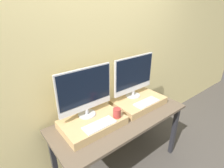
# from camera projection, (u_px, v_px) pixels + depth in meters

# --- Properties ---
(wall_back) EXTENTS (8.00, 0.04, 2.60)m
(wall_back) POSITION_uv_depth(u_px,v_px,m) (99.00, 62.00, 1.99)
(wall_back) COLOR #DBC684
(wall_back) RESTS_ON ground_plane
(workbench) EXTENTS (1.55, 0.64, 0.77)m
(workbench) POSITION_uv_depth(u_px,v_px,m) (121.00, 123.00, 1.97)
(workbench) COLOR brown
(workbench) RESTS_ON ground_plane
(wooden_riser_left) EXTENTS (0.62, 0.40, 0.08)m
(wooden_riser_left) POSITION_uv_depth(u_px,v_px,m) (92.00, 122.00, 1.76)
(wooden_riser_left) COLOR tan
(wooden_riser_left) RESTS_ON workbench
(monitor_left) EXTENTS (0.59, 0.18, 0.51)m
(monitor_left) POSITION_uv_depth(u_px,v_px,m) (85.00, 91.00, 1.70)
(monitor_left) COLOR #B2B2B7
(monitor_left) RESTS_ON wooden_riser_left
(keyboard_left) EXTENTS (0.32, 0.13, 0.01)m
(keyboard_left) POSITION_uv_depth(u_px,v_px,m) (100.00, 125.00, 1.65)
(keyboard_left) COLOR silver
(keyboard_left) RESTS_ON wooden_riser_left
(mug) EXTENTS (0.08, 0.08, 0.10)m
(mug) POSITION_uv_depth(u_px,v_px,m) (117.00, 113.00, 1.76)
(mug) COLOR #9E332D
(mug) RESTS_ON wooden_riser_left
(wooden_riser_right) EXTENTS (0.62, 0.40, 0.08)m
(wooden_riser_right) POSITION_uv_depth(u_px,v_px,m) (138.00, 102.00, 2.14)
(wooden_riser_right) COLOR tan
(wooden_riser_right) RESTS_ON workbench
(monitor_right) EXTENTS (0.59, 0.18, 0.51)m
(monitor_right) POSITION_uv_depth(u_px,v_px,m) (134.00, 76.00, 2.08)
(monitor_right) COLOR #B2B2B7
(monitor_right) RESTS_ON wooden_riser_right
(keyboard_right) EXTENTS (0.32, 0.13, 0.01)m
(keyboard_right) POSITION_uv_depth(u_px,v_px,m) (147.00, 102.00, 2.03)
(keyboard_right) COLOR silver
(keyboard_right) RESTS_ON wooden_riser_right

